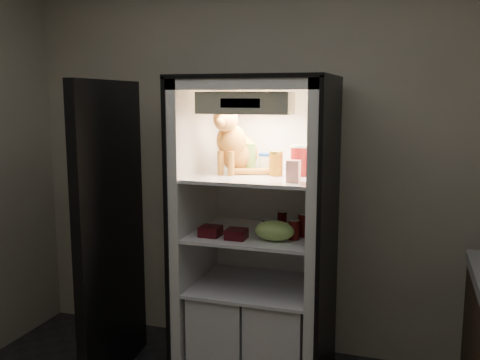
% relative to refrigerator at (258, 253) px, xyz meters
% --- Properties ---
extents(room_shell, '(3.60, 3.60, 3.60)m').
position_rel_refrigerator_xyz_m(room_shell, '(0.00, -1.38, 0.83)').
color(room_shell, white).
rests_on(room_shell, floor).
extents(refrigerator, '(0.90, 0.72, 1.88)m').
position_rel_refrigerator_xyz_m(refrigerator, '(0.00, 0.00, 0.00)').
color(refrigerator, white).
rests_on(refrigerator, floor).
extents(fridge_door, '(0.16, 0.87, 1.85)m').
position_rel_refrigerator_xyz_m(fridge_door, '(-0.84, -0.31, 0.12)').
color(fridge_door, black).
rests_on(fridge_door, floor).
extents(tabby_cat, '(0.37, 0.43, 0.44)m').
position_rel_refrigerator_xyz_m(tabby_cat, '(-0.15, 0.00, 0.66)').
color(tabby_cat, '#B05916').
rests_on(tabby_cat, refrigerator).
extents(parmesan_shaker, '(0.07, 0.07, 0.18)m').
position_rel_refrigerator_xyz_m(parmesan_shaker, '(-0.06, 0.02, 0.59)').
color(parmesan_shaker, green).
rests_on(parmesan_shaker, refrigerator).
extents(mayo_tub, '(0.09, 0.09, 0.12)m').
position_rel_refrigerator_xyz_m(mayo_tub, '(0.03, 0.05, 0.56)').
color(mayo_tub, white).
rests_on(mayo_tub, refrigerator).
extents(salsa_jar, '(0.08, 0.08, 0.15)m').
position_rel_refrigerator_xyz_m(salsa_jar, '(0.12, -0.04, 0.57)').
color(salsa_jar, maroon).
rests_on(salsa_jar, refrigerator).
extents(pepper_jar, '(0.11, 0.11, 0.18)m').
position_rel_refrigerator_xyz_m(pepper_jar, '(0.25, 0.00, 0.59)').
color(pepper_jar, maroon).
rests_on(pepper_jar, refrigerator).
extents(cream_carton, '(0.07, 0.07, 0.12)m').
position_rel_refrigerator_xyz_m(cream_carton, '(0.27, -0.23, 0.56)').
color(cream_carton, white).
rests_on(cream_carton, refrigerator).
extents(soda_can_a, '(0.06, 0.06, 0.11)m').
position_rel_refrigerator_xyz_m(soda_can_a, '(0.13, 0.09, 0.20)').
color(soda_can_a, black).
rests_on(soda_can_a, refrigerator).
extents(soda_can_b, '(0.08, 0.08, 0.14)m').
position_rel_refrigerator_xyz_m(soda_can_b, '(0.30, -0.06, 0.22)').
color(soda_can_b, black).
rests_on(soda_can_b, refrigerator).
extents(soda_can_c, '(0.06, 0.06, 0.12)m').
position_rel_refrigerator_xyz_m(soda_can_c, '(0.26, -0.15, 0.21)').
color(soda_can_c, black).
rests_on(soda_can_c, refrigerator).
extents(condiment_jar, '(0.06, 0.06, 0.08)m').
position_rel_refrigerator_xyz_m(condiment_jar, '(0.06, -0.03, 0.19)').
color(condiment_jar, brown).
rests_on(condiment_jar, refrigerator).
extents(grape_bag, '(0.23, 0.17, 0.11)m').
position_rel_refrigerator_xyz_m(grape_bag, '(0.15, -0.20, 0.21)').
color(grape_bag, '#9DCA5E').
rests_on(grape_bag, refrigerator).
extents(berry_box_left, '(0.12, 0.12, 0.06)m').
position_rel_refrigerator_xyz_m(berry_box_left, '(-0.23, -0.22, 0.18)').
color(berry_box_left, '#470B10').
rests_on(berry_box_left, refrigerator).
extents(berry_box_right, '(0.12, 0.12, 0.06)m').
position_rel_refrigerator_xyz_m(berry_box_right, '(-0.06, -0.24, 0.18)').
color(berry_box_right, '#470B10').
rests_on(berry_box_right, refrigerator).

